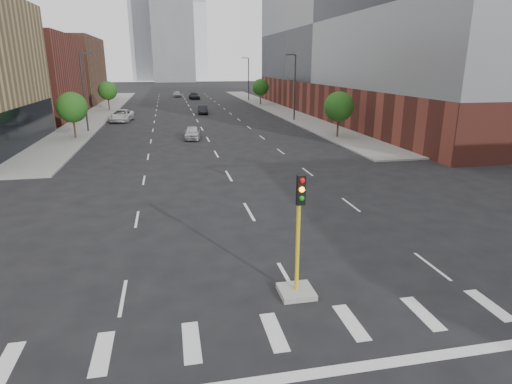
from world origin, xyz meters
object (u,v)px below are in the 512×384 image
object	(u,v)px
car_mid_right	(203,110)
car_deep_right	(194,96)
car_near_left	(192,133)
median_traffic_signal	(297,270)
car_distant	(177,94)
car_far_left	(121,116)

from	to	relation	value
car_mid_right	car_deep_right	bearing A→B (deg)	90.36
car_near_left	car_deep_right	xyz separation A→B (m)	(3.67, 54.38, 0.07)
median_traffic_signal	car_deep_right	size ratio (longest dim) A/B	0.84
car_mid_right	car_deep_right	size ratio (longest dim) A/B	0.78
car_distant	median_traffic_signal	bearing A→B (deg)	-92.58
car_far_left	car_deep_right	xyz separation A→B (m)	(12.58, 37.53, -0.06)
car_near_left	car_distant	xyz separation A→B (m)	(0.02, 62.25, 0.02)
car_far_left	car_deep_right	world-z (taller)	car_far_left
median_traffic_signal	car_deep_right	world-z (taller)	median_traffic_signal
car_near_left	car_mid_right	bearing A→B (deg)	88.36
median_traffic_signal	car_mid_right	size ratio (longest dim) A/B	1.07
car_deep_right	car_distant	bearing A→B (deg)	111.49
car_far_left	car_deep_right	distance (m)	39.58
median_traffic_signal	car_near_left	distance (m)	33.65
car_deep_right	car_distant	distance (m)	8.68
car_far_left	car_distant	xyz separation A→B (m)	(8.93, 45.41, -0.11)
median_traffic_signal	car_near_left	xyz separation A→B (m)	(-1.59, 33.61, -0.28)
car_near_left	car_mid_right	size ratio (longest dim) A/B	0.99
car_mid_right	car_deep_right	xyz separation A→B (m)	(0.56, 30.31, 0.09)
car_mid_right	car_distant	size ratio (longest dim) A/B	0.98
median_traffic_signal	car_far_left	size ratio (longest dim) A/B	0.74
car_far_left	car_near_left	bearing A→B (deg)	-55.36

